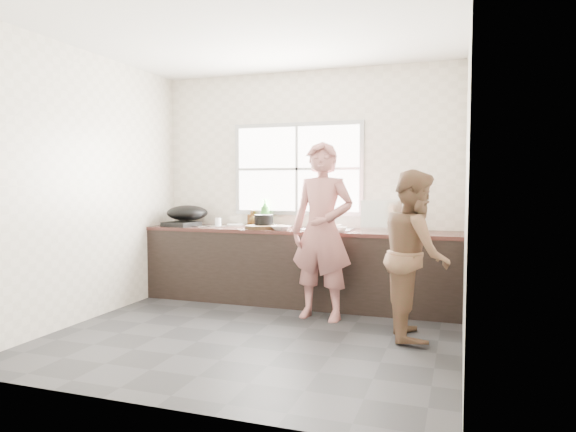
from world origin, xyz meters
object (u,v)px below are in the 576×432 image
(black_pot, at_px, (264,221))
(bottle_brown_short, at_px, (254,219))
(bottle_green, at_px, (265,213))
(bottle_brown_tall, at_px, (251,218))
(burner, at_px, (181,224))
(plate_food, at_px, (236,225))
(pot_lid_left, at_px, (203,226))
(bowl_crabs, at_px, (331,228))
(bowl_mince, at_px, (281,228))
(glass_jar, at_px, (218,222))
(person_side, at_px, (415,254))
(dish_rack, at_px, (382,215))
(pot_lid_right, at_px, (216,226))
(woman, at_px, (322,237))
(wok, at_px, (187,213))
(cutting_board, at_px, (262,227))
(bowl_held, at_px, (339,229))

(black_pot, relative_size, bottle_brown_short, 1.29)
(bottle_green, relative_size, bottle_brown_tall, 1.78)
(bottle_green, height_order, burner, bottle_green)
(plate_food, xyz_separation_m, pot_lid_left, (-0.33, -0.24, -0.00))
(bowl_crabs, xyz_separation_m, bottle_brown_tall, (-1.09, 0.32, 0.06))
(bowl_mince, bearing_deg, glass_jar, 167.41)
(person_side, bearing_deg, dish_rack, 11.00)
(bottle_brown_short, height_order, dish_rack, dish_rack)
(pot_lid_right, bearing_deg, bowl_mince, -11.52)
(woman, xyz_separation_m, bottle_green, (-0.93, 0.78, 0.18))
(bottle_green, distance_m, burner, 1.03)
(woman, height_order, black_pot, woman)
(bottle_brown_short, distance_m, glass_jar, 0.44)
(person_side, xyz_separation_m, bottle_green, (-1.88, 1.11, 0.27))
(dish_rack, bearing_deg, burner, -179.80)
(bottle_brown_short, height_order, glass_jar, bottle_brown_short)
(wok, xyz_separation_m, dish_rack, (2.35, 0.21, 0.01))
(person_side, height_order, bowl_mince, person_side)
(burner, bearing_deg, bottle_green, 18.77)
(burner, xyz_separation_m, dish_rack, (2.37, 0.33, 0.14))
(cutting_board, relative_size, pot_lid_left, 1.73)
(plate_food, xyz_separation_m, bottle_brown_tall, (0.19, 0.04, 0.08))
(bowl_mince, xyz_separation_m, bottle_brown_short, (-0.51, 0.44, 0.06))
(black_pot, xyz_separation_m, wok, (-1.02, 0.03, 0.08))
(bowl_crabs, height_order, bottle_brown_short, bottle_brown_short)
(bottle_brown_short, bearing_deg, plate_food, -169.53)
(burner, distance_m, dish_rack, 2.39)
(woman, relative_size, pot_lid_right, 6.47)
(glass_jar, bearing_deg, pot_lid_right, -137.41)
(person_side, xyz_separation_m, black_pot, (-1.80, 0.87, 0.19))
(bowl_held, bearing_deg, burner, 176.74)
(pot_lid_left, bearing_deg, cutting_board, -3.70)
(bowl_mince, distance_m, burner, 1.33)
(pot_lid_left, xyz_separation_m, pot_lid_right, (0.17, 0.02, 0.00))
(woman, xyz_separation_m, bottle_brown_tall, (-1.11, 0.78, 0.11))
(cutting_board, xyz_separation_m, bowl_mince, (0.27, -0.11, 0.01))
(pot_lid_right, bearing_deg, person_side, -19.56)
(bottle_brown_short, bearing_deg, glass_jar, -145.93)
(wok, distance_m, pot_lid_right, 0.45)
(wok, bearing_deg, bottle_green, 12.74)
(bowl_held, bearing_deg, bowl_crabs, 132.01)
(black_pot, distance_m, bottle_green, 0.27)
(bowl_mince, distance_m, pot_lid_left, 1.07)
(plate_food, relative_size, dish_rack, 0.52)
(plate_food, relative_size, pot_lid_right, 0.88)
(person_side, xyz_separation_m, bowl_mince, (-1.51, 0.67, 0.13))
(bowl_mince, xyz_separation_m, black_pot, (-0.28, 0.19, 0.05))
(person_side, distance_m, cutting_board, 1.95)
(plate_food, height_order, pot_lid_right, plate_food)
(glass_jar, bearing_deg, person_side, -19.98)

